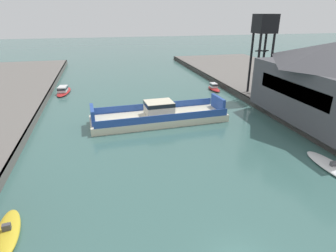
{
  "coord_description": "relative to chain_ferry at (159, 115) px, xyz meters",
  "views": [
    {
      "loc": [
        -8.36,
        -13.52,
        16.24
      ],
      "look_at": [
        0.0,
        21.22,
        2.0
      ],
      "focal_mm": 30.53,
      "sensor_mm": 36.0,
      "label": 1
    }
  ],
  "objects": [
    {
      "name": "moored_boat_near_left",
      "position": [
        15.7,
        -19.19,
        -0.79
      ],
      "size": [
        2.46,
        8.18,
        0.98
      ],
      "color": "white",
      "rests_on": "ground"
    },
    {
      "name": "moored_boat_near_right",
      "position": [
        -16.64,
        -21.79,
        -0.74
      ],
      "size": [
        2.45,
        6.03,
        1.07
      ],
      "color": "yellow",
      "rests_on": "ground"
    },
    {
      "name": "warehouse_shed",
      "position": [
        23.61,
        -7.55,
        5.81
      ],
      "size": [
        12.03,
        21.66,
        11.26
      ],
      "color": "#4C4C51",
      "rests_on": "quay_right"
    },
    {
      "name": "crane_tower",
      "position": [
        21.81,
        8.15,
        11.98
      ],
      "size": [
        3.57,
        3.57,
        14.79
      ],
      "color": "black",
      "rests_on": "quay_right"
    },
    {
      "name": "moored_boat_mid_right",
      "position": [
        16.12,
        16.85,
        -0.49
      ],
      "size": [
        1.77,
        5.33,
        1.48
      ],
      "color": "red",
      "rests_on": "ground"
    },
    {
      "name": "chain_ferry",
      "position": [
        0.0,
        0.0,
        0.0
      ],
      "size": [
        21.65,
        7.42,
        3.35
      ],
      "color": "beige",
      "rests_on": "ground"
    },
    {
      "name": "moored_boat_mid_left",
      "position": [
        -16.52,
        21.69,
        -0.43
      ],
      "size": [
        3.3,
        8.3,
        1.6
      ],
      "color": "red",
      "rests_on": "ground"
    }
  ]
}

